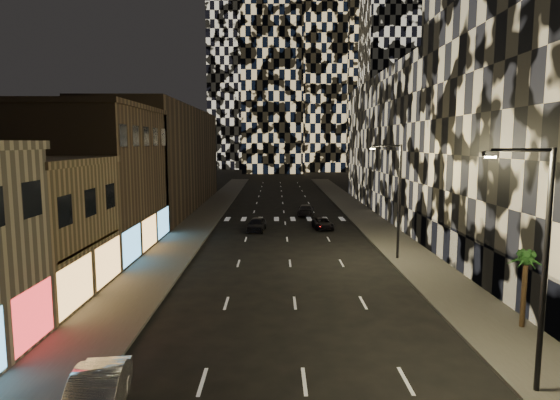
{
  "coord_description": "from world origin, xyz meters",
  "views": [
    {
      "loc": [
        -1.13,
        -6.32,
        9.33
      ],
      "look_at": [
        -0.86,
        20.51,
        6.0
      ],
      "focal_mm": 30.0,
      "sensor_mm": 36.0,
      "label": 1
    }
  ],
  "objects_px": {
    "car_dark_oncoming": "(306,210)",
    "palm_tree": "(526,264)",
    "streetlight_near": "(539,254)",
    "car_silver_parked": "(95,397)",
    "streetlight_far": "(396,193)",
    "car_dark_midlane": "(257,224)",
    "car_dark_rightlane": "(323,224)"
  },
  "relations": [
    {
      "from": "car_dark_oncoming",
      "to": "palm_tree",
      "type": "distance_m",
      "value": 37.83
    },
    {
      "from": "streetlight_near",
      "to": "palm_tree",
      "type": "bearing_deg",
      "value": 64.55
    },
    {
      "from": "car_silver_parked",
      "to": "streetlight_far",
      "type": "bearing_deg",
      "value": 46.43
    },
    {
      "from": "car_silver_parked",
      "to": "palm_tree",
      "type": "height_order",
      "value": "palm_tree"
    },
    {
      "from": "streetlight_far",
      "to": "car_dark_oncoming",
      "type": "xyz_separation_m",
      "value": [
        -5.59,
        22.81,
        -4.65
      ]
    },
    {
      "from": "car_silver_parked",
      "to": "car_dark_midlane",
      "type": "relative_size",
      "value": 1.13
    },
    {
      "from": "car_dark_oncoming",
      "to": "streetlight_near",
      "type": "bearing_deg",
      "value": 102.8
    },
    {
      "from": "streetlight_far",
      "to": "palm_tree",
      "type": "xyz_separation_m",
      "value": [
        2.87,
        -13.96,
        -1.98
      ]
    },
    {
      "from": "streetlight_far",
      "to": "car_dark_oncoming",
      "type": "distance_m",
      "value": 23.94
    },
    {
      "from": "streetlight_far",
      "to": "car_dark_midlane",
      "type": "distance_m",
      "value": 17.44
    },
    {
      "from": "car_silver_parked",
      "to": "car_dark_rightlane",
      "type": "distance_m",
      "value": 36.73
    },
    {
      "from": "car_dark_oncoming",
      "to": "palm_tree",
      "type": "height_order",
      "value": "palm_tree"
    },
    {
      "from": "car_dark_midlane",
      "to": "car_dark_oncoming",
      "type": "height_order",
      "value": "car_dark_midlane"
    },
    {
      "from": "car_dark_midlane",
      "to": "car_dark_rightlane",
      "type": "distance_m",
      "value": 7.21
    },
    {
      "from": "car_dark_oncoming",
      "to": "car_silver_parked",
      "type": "bearing_deg",
      "value": 82.67
    },
    {
      "from": "streetlight_far",
      "to": "car_dark_midlane",
      "type": "relative_size",
      "value": 2.13
    },
    {
      "from": "car_dark_rightlane",
      "to": "palm_tree",
      "type": "relative_size",
      "value": 1.05
    },
    {
      "from": "streetlight_far",
      "to": "car_dark_oncoming",
      "type": "relative_size",
      "value": 1.85
    },
    {
      "from": "car_silver_parked",
      "to": "car_dark_oncoming",
      "type": "xyz_separation_m",
      "value": [
        9.97,
        44.27,
        -0.08
      ]
    },
    {
      "from": "car_dark_midlane",
      "to": "palm_tree",
      "type": "distance_m",
      "value": 30.03
    },
    {
      "from": "car_silver_parked",
      "to": "car_dark_oncoming",
      "type": "height_order",
      "value": "car_silver_parked"
    },
    {
      "from": "car_dark_oncoming",
      "to": "palm_tree",
      "type": "relative_size",
      "value": 1.25
    },
    {
      "from": "car_silver_parked",
      "to": "car_dark_oncoming",
      "type": "bearing_deg",
      "value": 69.68
    },
    {
      "from": "car_dark_midlane",
      "to": "car_dark_rightlane",
      "type": "bearing_deg",
      "value": 16.47
    },
    {
      "from": "car_dark_rightlane",
      "to": "car_dark_midlane",
      "type": "bearing_deg",
      "value": -175.58
    },
    {
      "from": "streetlight_far",
      "to": "car_dark_rightlane",
      "type": "relative_size",
      "value": 2.2
    },
    {
      "from": "streetlight_near",
      "to": "car_dark_rightlane",
      "type": "xyz_separation_m",
      "value": [
        -4.35,
        33.52,
        -4.78
      ]
    },
    {
      "from": "streetlight_far",
      "to": "car_silver_parked",
      "type": "bearing_deg",
      "value": -125.93
    },
    {
      "from": "palm_tree",
      "to": "car_dark_oncoming",
      "type": "bearing_deg",
      "value": 102.96
    },
    {
      "from": "streetlight_near",
      "to": "car_dark_oncoming",
      "type": "xyz_separation_m",
      "value": [
        -5.59,
        42.81,
        -4.65
      ]
    },
    {
      "from": "car_dark_midlane",
      "to": "palm_tree",
      "type": "relative_size",
      "value": 1.08
    },
    {
      "from": "car_dark_oncoming",
      "to": "car_dark_rightlane",
      "type": "relative_size",
      "value": 1.19
    }
  ]
}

